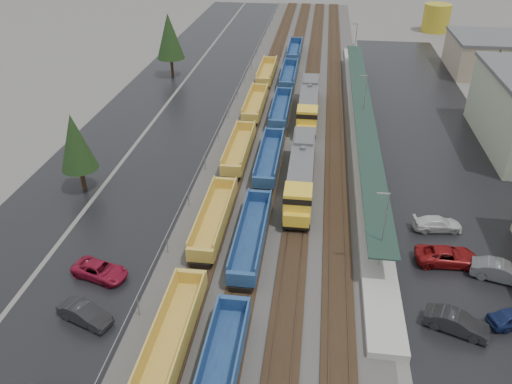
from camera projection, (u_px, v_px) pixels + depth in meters
The scene contains 21 objects.
ballast_strip at pixel (297, 102), 78.95m from camera, with size 20.00×160.00×0.08m, color #302D2B.
trackbed at pixel (297, 101), 78.89m from camera, with size 14.60×160.00×0.22m.
west_parking_lot at pixel (204, 98), 80.63m from camera, with size 10.00×160.00×0.02m, color black.
west_road at pixel (144, 95), 81.74m from camera, with size 9.00×160.00×0.02m, color black.
east_commuter_lot at pixel (431, 135), 68.38m from camera, with size 16.00×100.00×0.02m, color black.
station_platform at pixel (361, 126), 69.06m from camera, with size 3.00×80.00×8.00m.
chainlink_fence at pixel (236, 93), 77.87m from camera, with size 0.08×160.04×2.02m.
tree_west_near at pixel (75, 142), 52.95m from camera, with size 3.96×3.96×9.00m.
tree_west_far at pixel (169, 36), 86.31m from camera, with size 4.84×4.84×11.00m.
tree_east at pixel (495, 73), 70.82m from camera, with size 4.40×4.40×10.00m.
locomotive_lead at pixel (301, 174), 54.48m from camera, with size 2.76×18.20×4.12m.
locomotive_trail at pixel (309, 104), 72.30m from camera, with size 2.76×18.20×4.12m.
well_string_yellow at pixel (228, 180), 55.51m from camera, with size 2.51×90.44×2.22m.
well_string_blue at pixel (270, 158), 59.98m from camera, with size 2.48×109.08×2.20m.
storage_tank at pixel (436, 18), 117.07m from camera, with size 6.21×6.21×6.21m, color #AF9B23.
parked_car_west_b at pixel (85, 314), 38.46m from camera, with size 4.52×1.58×1.49m, color black.
parked_car_west_c at pixel (100, 271), 42.92m from camera, with size 4.95×2.28×1.38m, color maroon.
parked_car_east_a at pixel (457, 323), 37.61m from camera, with size 4.76×1.66×1.57m, color black.
parked_car_east_b at pixel (447, 256), 44.50m from camera, with size 5.54×2.56×1.54m, color maroon.
parked_car_east_c at pixel (438, 224), 48.92m from camera, with size 4.75×1.93×1.38m, color silver.
parked_car_east_e at pixel (502, 272), 42.57m from camera, with size 5.00×1.74×1.65m, color #545659.
Camera 1 is at (3.29, -15.14, 28.72)m, focal length 35.00 mm.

